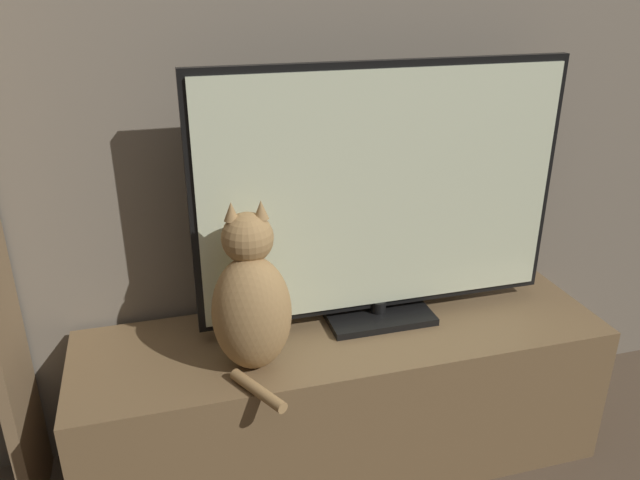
# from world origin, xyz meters

# --- Properties ---
(tv_stand) EXTENTS (1.45, 0.42, 0.43)m
(tv_stand) POSITION_xyz_m (0.00, 0.97, 0.22)
(tv_stand) COLOR brown
(tv_stand) RESTS_ON ground_plane
(tv) EXTENTS (1.01, 0.18, 0.71)m
(tv) POSITION_xyz_m (0.12, 1.02, 0.79)
(tv) COLOR black
(tv) RESTS_ON tv_stand
(cat) EXTENTS (0.21, 0.31, 0.43)m
(cat) POSITION_xyz_m (-0.26, 0.90, 0.61)
(cat) COLOR #997547
(cat) RESTS_ON tv_stand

